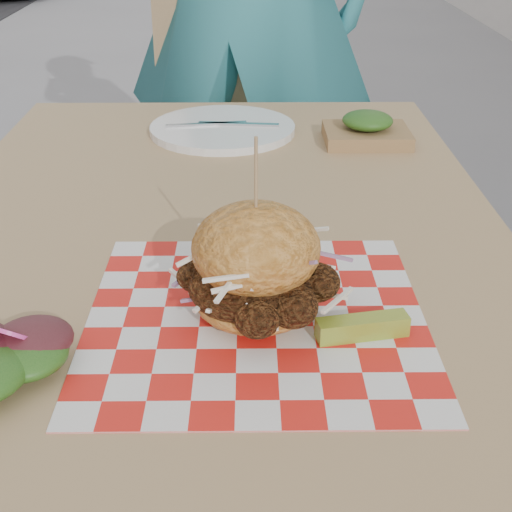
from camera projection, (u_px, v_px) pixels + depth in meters
name	position (u px, v px, depth m)	size (l,w,h in m)	color
patio_table	(215.00, 273.00, 1.01)	(0.80, 1.20, 0.75)	tan
patio_chair	(241.00, 140.00, 1.91)	(0.52, 0.53, 0.95)	tan
paper_liner	(256.00, 317.00, 0.76)	(0.36, 0.36, 0.00)	red
sandwich	(256.00, 271.00, 0.74)	(0.18, 0.18, 0.20)	#CE883A
pickle_spear	(362.00, 327.00, 0.73)	(0.10, 0.02, 0.02)	#93A730
place_setting	(223.00, 129.00, 1.33)	(0.27, 0.27, 0.02)	white
kraft_tray	(367.00, 130.00, 1.27)	(0.15, 0.12, 0.06)	olive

